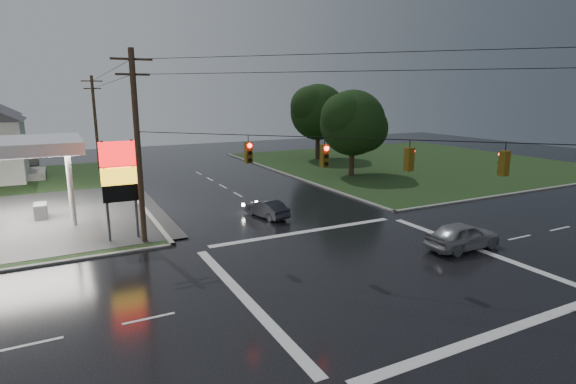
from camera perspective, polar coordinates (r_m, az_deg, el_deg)
name	(u,v)px	position (r m, az deg, el deg)	size (l,w,h in m)	color
ground	(375,269)	(23.17, 10.96, -9.59)	(120.00, 120.00, 0.00)	black
grass_ne	(411,163)	(58.83, 15.38, 3.63)	(36.00, 36.00, 0.08)	black
pylon_sign	(119,174)	(27.79, -20.65, 2.13)	(2.00, 0.35, 6.00)	#59595E
utility_pole_nw	(138,146)	(26.71, -18.54, 5.61)	(2.20, 0.32, 11.00)	#382619
utility_pole_n	(95,122)	(54.98, -23.25, 8.18)	(2.20, 0.32, 10.50)	#382619
traffic_signals	(381,139)	(21.61, 11.74, 6.55)	(26.87, 26.87, 1.47)	black
tree_ne_near	(354,123)	(47.69, 8.36, 8.65)	(7.99, 6.80, 8.98)	black
tree_ne_far	(319,112)	(59.33, 3.97, 10.07)	(8.46, 7.20, 9.80)	black
car_north	(267,209)	(31.76, -2.73, -2.13)	(1.32, 3.77, 1.24)	#23242B
car_crossing	(463,236)	(27.15, 21.31, -5.19)	(1.84, 4.57, 1.56)	gray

